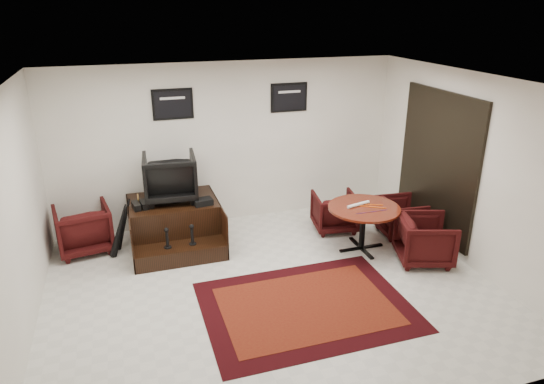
{
  "coord_description": "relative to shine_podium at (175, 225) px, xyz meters",
  "views": [
    {
      "loc": [
        -1.75,
        -5.46,
        3.66
      ],
      "look_at": [
        0.28,
        0.9,
        1.07
      ],
      "focal_mm": 32.0,
      "sensor_mm": 36.0,
      "label": 1
    }
  ],
  "objects": [
    {
      "name": "polish_kit",
      "position": [
        0.44,
        -0.24,
        0.44
      ],
      "size": [
        0.31,
        0.23,
        0.1
      ],
      "primitive_type": "cube",
      "rotation": [
        0.0,
        0.0,
        0.14
      ],
      "color": "black",
      "rests_on": "shine_podium"
    },
    {
      "name": "shine_podium",
      "position": [
        0.0,
        0.0,
        0.0
      ],
      "size": [
        1.41,
        1.45,
        0.72
      ],
      "color": "black",
      "rests_on": "ground"
    },
    {
      "name": "armchair_side",
      "position": [
        -1.39,
        0.2,
        0.08
      ],
      "size": [
        0.91,
        0.86,
        0.82
      ],
      "primitive_type": "imported",
      "rotation": [
        0.0,
        0.0,
        3.3
      ],
      "color": "black",
      "rests_on": "ground"
    },
    {
      "name": "area_rug",
      "position": [
        1.38,
        -2.32,
        -0.33
      ],
      "size": [
        2.64,
        1.98,
        0.01
      ],
      "color": "black",
      "rests_on": "ground"
    },
    {
      "name": "table_chair_corner",
      "position": [
        3.51,
        -1.74,
        0.06
      ],
      "size": [
        0.91,
        0.95,
        0.79
      ],
      "primitive_type": "imported",
      "rotation": [
        0.0,
        0.0,
        1.26
      ],
      "color": "black",
      "rests_on": "ground"
    },
    {
      "name": "umbrella_black",
      "position": [
        -0.86,
        -0.16,
        0.11
      ],
      "size": [
        0.33,
        0.12,
        0.88
      ],
      "primitive_type": null,
      "color": "black",
      "rests_on": "ground"
    },
    {
      "name": "room_shell",
      "position": [
        1.49,
        -1.67,
        1.45
      ],
      "size": [
        6.02,
        5.02,
        2.81
      ],
      "color": "white",
      "rests_on": "ground"
    },
    {
      "name": "table_clutter",
      "position": [
        2.88,
        -1.16,
        0.4
      ],
      "size": [
        0.56,
        0.38,
        0.01
      ],
      "color": "#FA5E0D",
      "rests_on": "meeting_table"
    },
    {
      "name": "meeting_table",
      "position": [
        2.8,
        -1.1,
        0.31
      ],
      "size": [
        1.11,
        1.11,
        0.73
      ],
      "color": "#490F0A",
      "rests_on": "ground"
    },
    {
      "name": "shine_chair",
      "position": [
        0.0,
        0.15,
        0.81
      ],
      "size": [
        0.86,
        0.82,
        0.83
      ],
      "primitive_type": "imported",
      "rotation": [
        0.0,
        0.0,
        3.06
      ],
      "color": "black",
      "rests_on": "shine_podium"
    },
    {
      "name": "table_chair_back",
      "position": [
        2.69,
        -0.29,
        0.03
      ],
      "size": [
        0.79,
        0.76,
        0.72
      ],
      "primitive_type": "imported",
      "rotation": [
        0.0,
        0.0,
        2.98
      ],
      "color": "black",
      "rests_on": "ground"
    },
    {
      "name": "umbrella_hooked",
      "position": [
        -0.79,
        0.07,
        0.1
      ],
      "size": [
        0.32,
        0.12,
        0.87
      ],
      "primitive_type": null,
      "color": "black",
      "rests_on": "ground"
    },
    {
      "name": "table_chair_window",
      "position": [
        3.68,
        -0.8,
        0.01
      ],
      "size": [
        0.7,
        0.74,
        0.7
      ],
      "primitive_type": "imported",
      "rotation": [
        0.0,
        0.0,
        1.47
      ],
      "color": "black",
      "rests_on": "ground"
    },
    {
      "name": "ground",
      "position": [
        1.08,
        -1.79,
        -0.33
      ],
      "size": [
        6.0,
        6.0,
        0.0
      ],
      "primitive_type": "plane",
      "color": "beige",
      "rests_on": "ground"
    },
    {
      "name": "shoes_pair",
      "position": [
        -0.51,
        -0.08,
        0.44
      ],
      "size": [
        0.26,
        0.3,
        0.1
      ],
      "color": "black",
      "rests_on": "shine_podium"
    },
    {
      "name": "paper_roll",
      "position": [
        2.73,
        -1.04,
        0.42
      ],
      "size": [
        0.42,
        0.15,
        0.05
      ],
      "primitive_type": "cylinder",
      "rotation": [
        0.0,
        1.57,
        0.25
      ],
      "color": "white",
      "rests_on": "meeting_table"
    }
  ]
}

